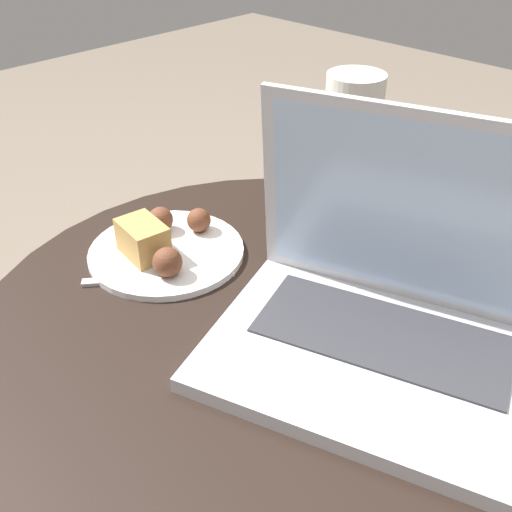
% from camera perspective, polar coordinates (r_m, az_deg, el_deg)
% --- Properties ---
extents(table, '(0.71, 0.71, 0.57)m').
position_cam_1_polar(table, '(0.82, 1.80, -15.03)').
color(table, black).
rests_on(table, ground_plane).
extents(napkin, '(0.18, 0.16, 0.00)m').
position_cam_1_polar(napkin, '(0.80, -7.55, 0.32)').
color(napkin, white).
rests_on(napkin, table).
extents(laptop, '(0.40, 0.33, 0.25)m').
position_cam_1_polar(laptop, '(0.64, 12.26, -5.12)').
color(laptop, silver).
rests_on(laptop, table).
extents(beer_glass, '(0.07, 0.07, 0.22)m').
position_cam_1_polar(beer_glass, '(0.82, 8.88, 9.47)').
color(beer_glass, '#C6701E').
rests_on(beer_glass, table).
extents(snack_plate, '(0.21, 0.21, 0.06)m').
position_cam_1_polar(snack_plate, '(0.80, -8.84, 0.96)').
color(snack_plate, white).
rests_on(snack_plate, table).
extents(fork, '(0.12, 0.14, 0.00)m').
position_cam_1_polar(fork, '(0.76, -9.05, -2.09)').
color(fork, '#B2B2B7').
rests_on(fork, table).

